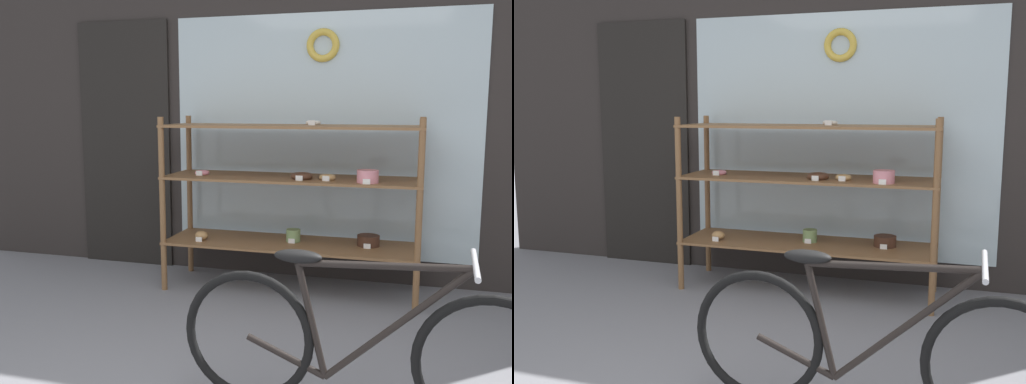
# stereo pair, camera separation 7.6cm
# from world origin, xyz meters

# --- Properties ---
(storefront_facade) EXTENTS (5.92, 0.13, 3.24)m
(storefront_facade) POSITION_xyz_m (-0.04, 2.77, 1.58)
(storefront_facade) COLOR #2D2826
(storefront_facade) RESTS_ON ground_plane
(display_case) EXTENTS (1.89, 0.56, 1.31)m
(display_case) POSITION_xyz_m (0.07, 2.35, 0.78)
(display_case) COLOR brown
(display_case) RESTS_ON ground_plane
(bicycle) EXTENTS (1.69, 0.46, 0.77)m
(bicycle) POSITION_xyz_m (0.74, 0.67, 0.34)
(bicycle) COLOR black
(bicycle) RESTS_ON ground_plane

